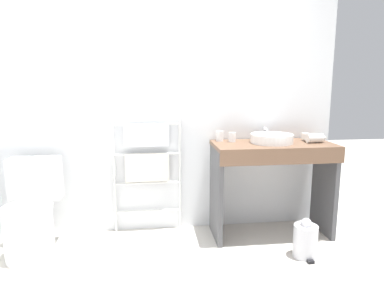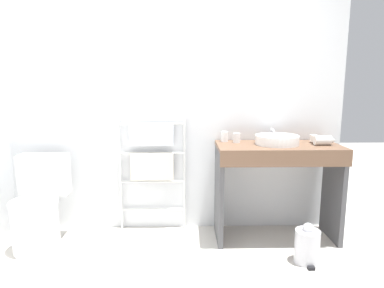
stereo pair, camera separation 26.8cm
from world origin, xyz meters
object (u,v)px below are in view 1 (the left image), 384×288
object	(u,v)px
sink_basin	(272,138)
cup_near_wall	(220,136)
hair_dryer	(314,138)
trash_bin	(305,240)
toilet	(31,216)
towel_radiator	(147,158)
cup_near_edge	(232,137)

from	to	relation	value
sink_basin	cup_near_wall	bearing A→B (deg)	162.29
cup_near_wall	hair_dryer	xyz separation A→B (m)	(0.82, -0.16, -0.01)
sink_basin	cup_near_wall	xyz separation A→B (m)	(-0.44, 0.14, 0.01)
sink_basin	hair_dryer	world-z (taller)	hair_dryer
hair_dryer	trash_bin	size ratio (longest dim) A/B	0.60
toilet	towel_radiator	world-z (taller)	towel_radiator
cup_near_edge	hair_dryer	size ratio (longest dim) A/B	0.44
hair_dryer	sink_basin	bearing A→B (deg)	176.67
sink_basin	cup_near_edge	world-z (taller)	cup_near_edge
towel_radiator	cup_near_edge	world-z (taller)	towel_radiator
trash_bin	cup_near_edge	bearing A→B (deg)	131.87
cup_near_wall	trash_bin	distance (m)	1.12
cup_near_edge	trash_bin	distance (m)	1.04
sink_basin	trash_bin	xyz separation A→B (m)	(0.15, -0.45, -0.75)
sink_basin	toilet	bearing A→B (deg)	-176.36
sink_basin	cup_near_edge	xyz separation A→B (m)	(-0.33, 0.09, 0.00)
toilet	trash_bin	bearing A→B (deg)	-8.34
towel_radiator	cup_near_wall	distance (m)	0.69
sink_basin	cup_near_edge	size ratio (longest dim) A/B	4.39
hair_dryer	cup_near_edge	bearing A→B (deg)	171.08
sink_basin	cup_near_wall	distance (m)	0.46
hair_dryer	towel_radiator	bearing A→B (deg)	171.80
toilet	towel_radiator	bearing A→B (deg)	18.96
hair_dryer	cup_near_wall	bearing A→B (deg)	168.86
toilet	cup_near_wall	world-z (taller)	cup_near_wall
sink_basin	cup_near_wall	size ratio (longest dim) A/B	3.98
cup_near_wall	hair_dryer	world-z (taller)	cup_near_wall
towel_radiator	trash_bin	bearing A→B (deg)	-27.19
toilet	cup_near_edge	distance (m)	1.79
cup_near_wall	sink_basin	bearing A→B (deg)	-17.71
cup_near_wall	toilet	bearing A→B (deg)	-170.41
towel_radiator	sink_basin	xyz separation A→B (m)	(1.09, -0.19, 0.19)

